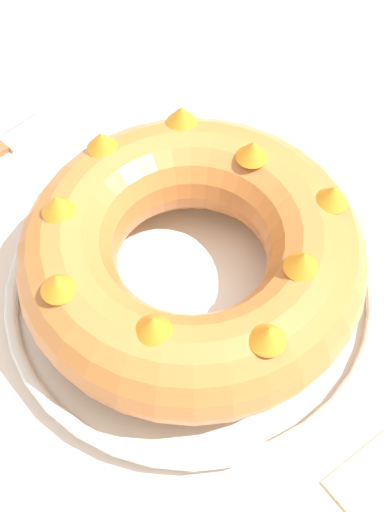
% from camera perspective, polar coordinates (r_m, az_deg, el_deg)
% --- Properties ---
extents(dining_table, '(1.52, 1.19, 0.77)m').
position_cam_1_polar(dining_table, '(0.72, -1.73, -7.17)').
color(dining_table, beige).
rests_on(dining_table, ground_plane).
extents(serving_dish, '(0.34, 0.34, 0.03)m').
position_cam_1_polar(serving_dish, '(0.65, -0.00, -2.78)').
color(serving_dish, white).
rests_on(serving_dish, dining_table).
extents(bundt_cake, '(0.30, 0.30, 0.10)m').
position_cam_1_polar(bundt_cake, '(0.60, -0.00, 0.05)').
color(bundt_cake, '#C67538').
rests_on(bundt_cake, serving_dish).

